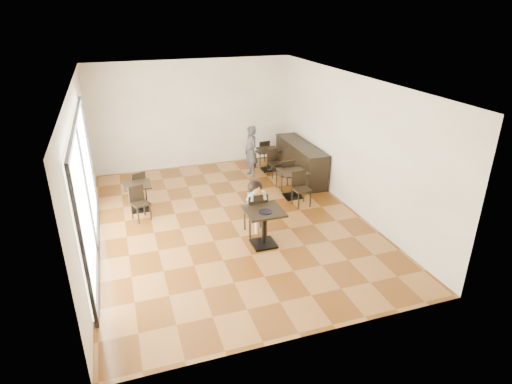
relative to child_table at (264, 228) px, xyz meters
name	(u,v)px	position (x,y,z in m)	size (l,w,h in m)	color
floor	(231,221)	(-0.37, 1.25, -0.40)	(6.00, 8.00, 0.01)	brown
ceiling	(227,81)	(-0.37, 1.25, 2.80)	(6.00, 8.00, 0.01)	silver
wall_back	(194,114)	(-0.37, 5.25, 1.20)	(6.00, 0.01, 3.20)	white
wall_front	(306,247)	(-0.37, -2.75, 1.20)	(6.00, 0.01, 3.20)	white
wall_left	(82,172)	(-3.37, 1.25, 1.20)	(0.01, 8.00, 3.20)	white
wall_right	(350,143)	(2.63, 1.25, 1.20)	(0.01, 8.00, 3.20)	white
storefront_window	(85,190)	(-3.34, 0.75, 1.00)	(0.04, 4.50, 2.60)	white
child_table	(264,228)	(0.00, 0.00, 0.00)	(0.77, 0.77, 0.81)	black
child_chair	(255,213)	(0.00, 0.55, 0.08)	(0.44, 0.44, 0.97)	black
child	(255,208)	(0.00, 0.55, 0.21)	(0.44, 0.61, 1.22)	gray
plate	(266,212)	(0.00, -0.10, 0.41)	(0.27, 0.27, 0.02)	black
pizza_slice	(258,192)	(0.00, 0.36, 0.66)	(0.28, 0.22, 0.07)	tan
adult_patron	(251,151)	(0.96, 3.81, 0.34)	(0.54, 0.36, 1.49)	#3E3E43
cafe_table_mid	(293,184)	(1.53, 2.04, -0.04)	(0.69, 0.69, 0.72)	black
cafe_table_left	(139,197)	(-2.32, 2.54, -0.07)	(0.64, 0.64, 0.68)	black
cafe_table_back	(268,160)	(1.61, 4.11, -0.08)	(0.62, 0.62, 0.65)	black
chair_mid_a	(285,174)	(1.53, 2.59, 0.03)	(0.39, 0.39, 0.87)	black
chair_mid_b	(302,189)	(1.53, 1.49, 0.03)	(0.39, 0.39, 0.87)	black
chair_left_a	(137,186)	(-2.32, 3.09, 0.00)	(0.37, 0.37, 0.81)	black
chair_left_b	(140,204)	(-2.32, 1.99, 0.00)	(0.37, 0.37, 0.81)	black
chair_back_a	(262,152)	(1.61, 4.66, -0.01)	(0.35, 0.35, 0.78)	black
chair_back_b	(275,163)	(1.61, 3.56, -0.01)	(0.35, 0.35, 0.78)	black
service_counter	(301,161)	(2.28, 3.25, 0.10)	(0.60, 2.40, 1.00)	black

